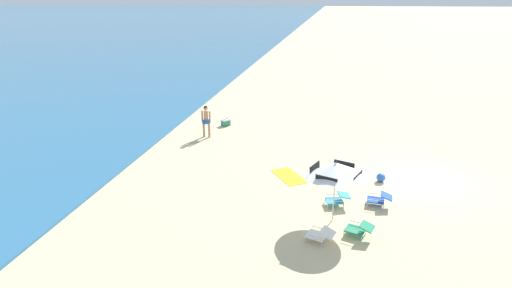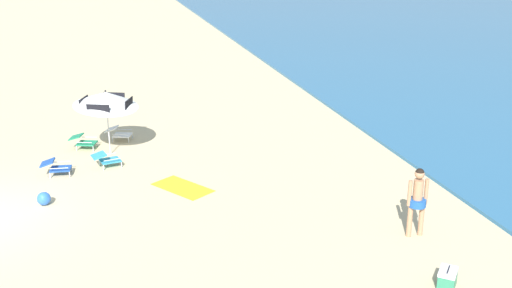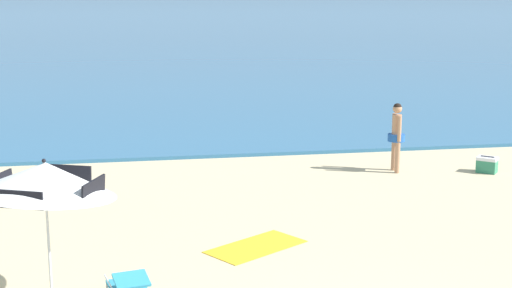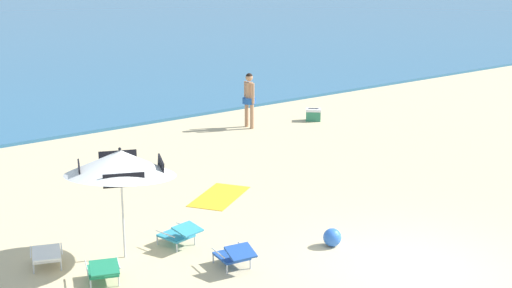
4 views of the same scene
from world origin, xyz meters
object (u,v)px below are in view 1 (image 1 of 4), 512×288
object	(u,v)px
beach_ball	(381,177)
beach_towel	(289,176)
lounge_chair_spare_folded	(338,199)
person_standing_near_shore	(206,119)
beach_umbrella_striped_main	(336,169)
cooler_box	(226,122)
lounge_chair_under_umbrella	(359,229)
lounge_chair_facing_sea	(320,234)
lounge_chair_beside_umbrella	(379,199)

from	to	relation	value
beach_ball	beach_towel	size ratio (longest dim) A/B	0.20
lounge_chair_spare_folded	person_standing_near_shore	bearing A→B (deg)	46.00
beach_umbrella_striped_main	cooler_box	xyz separation A→B (m)	(10.15, 6.33, -1.70)
cooler_box	lounge_chair_spare_folded	bearing A→B (deg)	-144.19
beach_umbrella_striped_main	cooler_box	world-z (taller)	beach_umbrella_striped_main
lounge_chair_under_umbrella	lounge_chair_facing_sea	world-z (taller)	lounge_chair_facing_sea
lounge_chair_facing_sea	lounge_chair_spare_folded	size ratio (longest dim) A/B	1.06
cooler_box	beach_ball	distance (m)	10.57
beach_towel	beach_ball	bearing A→B (deg)	-87.59
cooler_box	beach_umbrella_striped_main	bearing A→B (deg)	-148.06
beach_umbrella_striped_main	lounge_chair_beside_umbrella	xyz separation A→B (m)	(1.41, -1.68, -1.62)
beach_umbrella_striped_main	beach_towel	size ratio (longest dim) A/B	1.65
lounge_chair_spare_folded	beach_towel	xyz separation A→B (m)	(2.29, 2.03, -0.27)
lounge_chair_under_umbrella	cooler_box	world-z (taller)	lounge_chair_under_umbrella
person_standing_near_shore	cooler_box	bearing A→B (deg)	-12.37
beach_umbrella_striped_main	lounge_chair_beside_umbrella	world-z (taller)	beach_umbrella_striped_main
beach_umbrella_striped_main	lounge_chair_facing_sea	distance (m)	2.18
beach_towel	beach_umbrella_striped_main	bearing A→B (deg)	-151.59
beach_umbrella_striped_main	beach_towel	world-z (taller)	beach_umbrella_striped_main
lounge_chair_beside_umbrella	beach_towel	world-z (taller)	lounge_chair_beside_umbrella
lounge_chair_beside_umbrella	person_standing_near_shore	xyz separation A→B (m)	(6.48, 8.50, 0.74)
lounge_chair_facing_sea	lounge_chair_spare_folded	xyz separation A→B (m)	(2.54, -0.55, 0.00)
lounge_chair_beside_umbrella	lounge_chair_facing_sea	world-z (taller)	lounge_chair_facing_sea
beach_umbrella_striped_main	lounge_chair_facing_sea	size ratio (longest dim) A/B	2.98
lounge_chair_beside_umbrella	beach_towel	distance (m)	4.06
beach_umbrella_striped_main	beach_ball	distance (m)	4.42
person_standing_near_shore	cooler_box	world-z (taller)	person_standing_near_shore
cooler_box	person_standing_near_shore	bearing A→B (deg)	167.63
lounge_chair_facing_sea	beach_ball	distance (m)	5.50
lounge_chair_under_umbrella	beach_towel	bearing A→B (deg)	32.26
beach_towel	cooler_box	bearing A→B (deg)	33.64
lounge_chair_under_umbrella	cooler_box	size ratio (longest dim) A/B	1.64
lounge_chair_under_umbrella	beach_towel	world-z (taller)	lounge_chair_under_umbrella
lounge_chair_under_umbrella	beach_ball	distance (m)	4.56
person_standing_near_shore	lounge_chair_facing_sea	bearing A→B (deg)	-145.27
lounge_chair_under_umbrella	person_standing_near_shore	world-z (taller)	person_standing_near_shore
person_standing_near_shore	beach_towel	size ratio (longest dim) A/B	0.98
lounge_chair_under_umbrella	cooler_box	xyz separation A→B (m)	(10.99, 7.17, -0.08)
cooler_box	beach_towel	world-z (taller)	cooler_box
lounge_chair_facing_sea	lounge_chair_spare_folded	distance (m)	2.60
beach_umbrella_striped_main	beach_ball	world-z (taller)	beach_umbrella_striped_main
lounge_chair_beside_umbrella	beach_towel	bearing A→B (deg)	60.36
lounge_chair_spare_folded	cooler_box	distance (m)	11.12
lounge_chair_spare_folded	cooler_box	world-z (taller)	lounge_chair_spare_folded
beach_umbrella_striped_main	person_standing_near_shore	bearing A→B (deg)	40.84
lounge_chair_spare_folded	person_standing_near_shore	xyz separation A→B (m)	(6.76, 7.00, 0.74)
lounge_chair_under_umbrella	cooler_box	distance (m)	13.12
cooler_box	beach_ball	world-z (taller)	cooler_box
lounge_chair_beside_umbrella	beach_ball	xyz separation A→B (m)	(2.17, -0.28, -0.09)
beach_umbrella_striped_main	beach_towel	xyz separation A→B (m)	(3.42, 1.85, -1.89)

